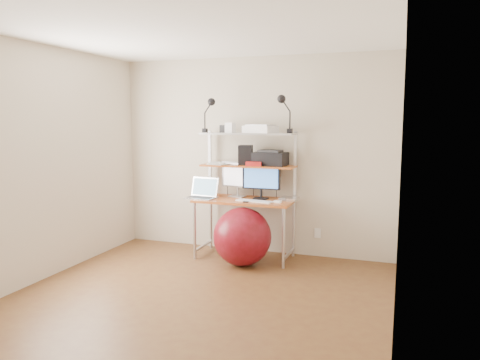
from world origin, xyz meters
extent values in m
plane|color=brown|center=(0.00, 0.00, 0.00)|extent=(3.60, 3.60, 0.00)
plane|color=white|center=(0.00, 0.00, 2.50)|extent=(3.60, 3.60, 0.00)
plane|color=beige|center=(0.00, 1.80, 1.25)|extent=(3.60, 0.00, 3.60)
plane|color=beige|center=(0.00, -1.80, 1.25)|extent=(3.60, 0.00, 3.60)
plane|color=beige|center=(-1.80, 0.00, 1.25)|extent=(0.00, 3.60, 3.60)
plane|color=beige|center=(1.80, 0.00, 1.25)|extent=(0.00, 3.60, 3.60)
cube|color=#BD6624|center=(0.00, 1.44, 0.72)|extent=(1.20, 0.60, 0.03)
cylinder|color=silver|center=(-0.56, 1.18, 0.35)|extent=(0.04, 0.04, 0.71)
cylinder|color=silver|center=(-0.56, 1.70, 0.35)|extent=(0.04, 0.04, 0.71)
cylinder|color=silver|center=(0.56, 1.18, 0.35)|extent=(0.04, 0.04, 0.71)
cylinder|color=silver|center=(0.56, 1.70, 0.35)|extent=(0.04, 0.04, 0.71)
cube|color=silver|center=(-0.57, 1.70, 1.15)|extent=(0.03, 0.04, 0.84)
cube|color=silver|center=(0.57, 1.70, 1.15)|extent=(0.03, 0.04, 0.84)
cube|color=#BD6624|center=(0.00, 1.57, 1.14)|extent=(1.18, 0.34, 0.02)
cube|color=silver|center=(0.00, 1.57, 1.54)|extent=(1.18, 0.34, 0.02)
cube|color=white|center=(0.85, 1.79, 0.30)|extent=(0.08, 0.01, 0.12)
cube|color=#AFAFB4|center=(-0.15, 1.57, 0.75)|extent=(0.21, 0.17, 0.01)
cylinder|color=#AFAFB4|center=(-0.15, 1.59, 0.81)|extent=(0.03, 0.03, 0.11)
cube|color=#AFAFB4|center=(-0.15, 1.59, 1.02)|extent=(0.43, 0.08, 0.32)
plane|color=white|center=(-0.15, 1.57, 1.02)|extent=(0.38, 0.05, 0.39)
cube|color=black|center=(0.19, 1.51, 0.75)|extent=(0.17, 0.14, 0.01)
cylinder|color=black|center=(0.19, 1.53, 0.81)|extent=(0.03, 0.03, 0.10)
cube|color=black|center=(0.19, 1.53, 1.00)|extent=(0.48, 0.04, 0.29)
plane|color=#3C76CD|center=(0.19, 1.51, 1.00)|extent=(0.43, 0.01, 0.43)
cube|color=#BDBDC1|center=(-0.53, 1.31, 0.75)|extent=(0.39, 0.29, 0.02)
cube|color=#2B2B2E|center=(-0.53, 1.31, 0.76)|extent=(0.32, 0.19, 0.00)
cube|color=#BDBDC1|center=(-0.51, 1.43, 0.87)|extent=(0.37, 0.12, 0.24)
plane|color=#74A4C1|center=(-0.51, 1.43, 0.87)|extent=(0.34, 0.12, 0.32)
cube|color=white|center=(0.16, 1.31, 0.75)|extent=(0.45, 0.18, 0.01)
cube|color=white|center=(0.45, 1.34, 0.75)|extent=(0.10, 0.07, 0.02)
cube|color=#BDBDC1|center=(0.54, 1.53, 0.76)|extent=(0.22, 0.22, 0.04)
cube|color=black|center=(0.08, 1.27, 0.74)|extent=(0.08, 0.13, 0.01)
cube|color=black|center=(0.28, 1.61, 1.23)|extent=(0.42, 0.31, 0.16)
cube|color=#2B2B2E|center=(0.28, 1.61, 1.33)|extent=(0.29, 0.22, 0.03)
cube|color=black|center=(-0.03, 1.57, 1.27)|extent=(0.20, 0.20, 0.25)
cube|color=red|center=(0.10, 1.47, 1.18)|extent=(0.21, 0.17, 0.05)
cube|color=white|center=(0.16, 1.56, 1.59)|extent=(0.44, 0.36, 0.09)
cube|color=#AFAFB4|center=(0.16, 1.56, 1.65)|extent=(0.37, 0.29, 0.01)
cube|color=white|center=(-0.22, 1.54, 1.61)|extent=(0.12, 0.11, 0.12)
cube|color=#2B2B2E|center=(-0.32, 1.57, 1.60)|extent=(0.10, 0.10, 0.09)
cube|color=black|center=(-0.54, 1.47, 1.58)|extent=(0.05, 0.06, 0.05)
cylinder|color=black|center=(-0.54, 1.47, 1.70)|extent=(0.02, 0.02, 0.19)
sphere|color=black|center=(-0.44, 1.46, 1.93)|extent=(0.09, 0.09, 0.09)
cube|color=black|center=(0.54, 1.51, 1.58)|extent=(0.06, 0.07, 0.06)
cylinder|color=black|center=(0.54, 1.51, 1.71)|extent=(0.02, 0.02, 0.20)
sphere|color=black|center=(0.44, 1.50, 1.95)|extent=(0.10, 0.10, 0.10)
sphere|color=maroon|center=(0.07, 1.14, 0.34)|extent=(0.69, 0.69, 0.69)
cube|color=white|center=(-0.45, 1.59, 1.15)|extent=(0.29, 0.33, 0.00)
cube|color=white|center=(-0.34, 1.52, 1.16)|extent=(0.29, 0.33, 0.00)
cube|color=white|center=(-0.42, 1.61, 1.16)|extent=(0.24, 0.30, 0.00)
cube|color=white|center=(-0.41, 1.57, 1.17)|extent=(0.25, 0.31, 0.00)
camera|label=1|loc=(1.81, -3.94, 1.71)|focal=35.00mm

